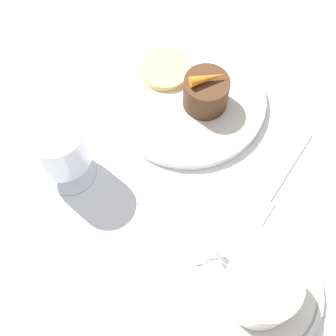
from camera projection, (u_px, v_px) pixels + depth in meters
ground_plane at (173, 106)px, 0.66m from camera, size 3.00×3.00×0.00m
dinner_plate at (188, 98)px, 0.66m from camera, size 0.22×0.22×0.01m
saucer at (256, 290)px, 0.54m from camera, size 0.16×0.16×0.01m
coffee_cup at (260, 287)px, 0.51m from camera, size 0.11×0.08×0.05m
spoon at (226, 255)px, 0.55m from camera, size 0.08×0.09×0.00m
wine_glass at (60, 148)px, 0.56m from camera, size 0.07×0.07×0.10m
fork at (273, 192)px, 0.60m from camera, size 0.04×0.17×0.01m
dessert_cake at (206, 92)px, 0.63m from camera, size 0.06×0.06×0.05m
carrot_garnish at (208, 78)px, 0.60m from camera, size 0.04×0.05×0.01m
pineapple_slice at (165, 69)px, 0.67m from camera, size 0.07×0.07×0.01m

